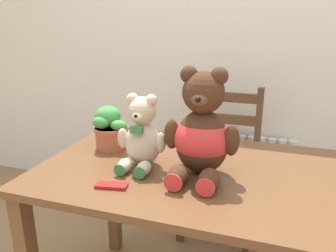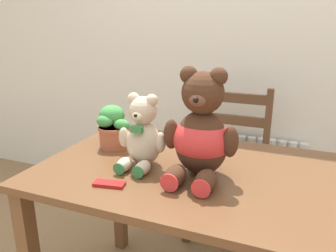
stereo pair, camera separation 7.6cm
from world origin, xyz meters
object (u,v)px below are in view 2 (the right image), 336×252
Objects in this scene: wooden_chair_behind at (229,164)px; teddy_bear_left at (142,135)px; chocolate_bar at (109,184)px; teddy_bear_right at (201,134)px; potted_plant at (113,127)px.

wooden_chair_behind is 0.93m from teddy_bear_left.
chocolate_bar is (-0.03, -0.21, -0.12)m from teddy_bear_left.
teddy_bear_right is (0.24, 0.00, 0.04)m from teddy_bear_left.
chocolate_bar is at bearing 81.55° from teddy_bear_left.
teddy_bear_left is 1.53× the size of potted_plant.
teddy_bear_right is 0.49m from potted_plant.
potted_plant is (-0.42, -0.66, 0.39)m from wooden_chair_behind.
teddy_bear_left is 0.24m from teddy_bear_right.
teddy_bear_left reaches higher than wooden_chair_behind.
teddy_bear_right is 3.65× the size of chocolate_bar.
teddy_bear_left is (-0.20, -0.80, 0.43)m from wooden_chair_behind.
teddy_bear_left reaches higher than potted_plant.
chocolate_bar is (-0.23, -1.01, 0.30)m from wooden_chair_behind.
chocolate_bar is at bearing 37.28° from teddy_bear_right.
wooden_chair_behind reaches higher than chocolate_bar.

